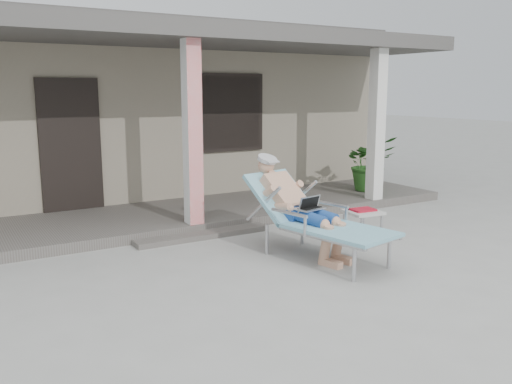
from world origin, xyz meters
TOP-DOWN VIEW (x-y plane):
  - ground at (0.00, 0.00)m, footprint 60.00×60.00m
  - house at (0.00, 6.50)m, footprint 10.40×5.40m
  - porch_deck at (0.00, 3.00)m, footprint 10.00×2.00m
  - porch_overhang at (0.00, 2.95)m, footprint 10.00×2.30m
  - porch_step at (0.00, 1.85)m, footprint 2.00×0.30m
  - lounger at (0.76, 0.42)m, footprint 1.15×2.11m
  - side_table at (1.95, 0.71)m, footprint 0.51×0.51m
  - potted_palm at (3.99, 2.83)m, footprint 1.16×1.07m

SIDE VIEW (x-z plane):
  - ground at x=0.00m, z-range 0.00..0.00m
  - porch_step at x=0.00m, z-range 0.00..0.07m
  - porch_deck at x=0.00m, z-range 0.00..0.15m
  - side_table at x=1.95m, z-range 0.14..0.56m
  - potted_palm at x=3.99m, z-range 0.15..1.21m
  - lounger at x=0.76m, z-range 0.15..1.48m
  - house at x=0.00m, z-range 0.02..3.32m
  - porch_overhang at x=0.00m, z-range 1.36..4.21m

